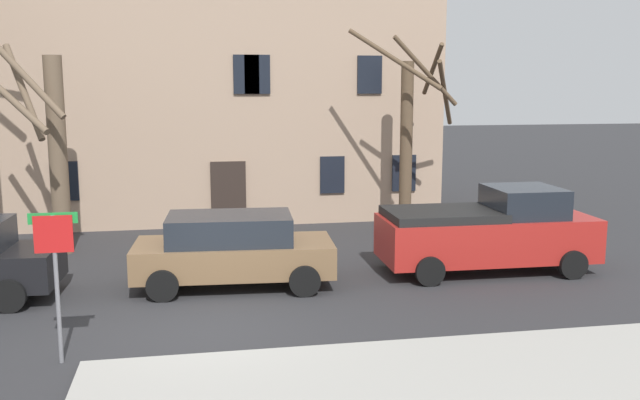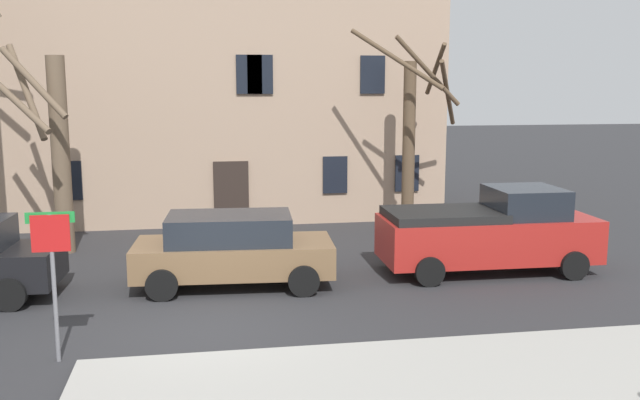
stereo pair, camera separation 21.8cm
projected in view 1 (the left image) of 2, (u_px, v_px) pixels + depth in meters
The scene contains 7 objects.
ground_plane at pixel (212, 328), 13.06m from camera, with size 120.00×120.00×0.00m, color #2D2D30.
building_main at pixel (206, 50), 24.71m from camera, with size 15.75×7.60×11.21m.
tree_bare_far at pixel (53, 147), 18.23m from camera, with size 2.28×2.04×5.53m.
tree_bare_end at pixel (410, 133), 20.92m from camera, with size 3.54×2.75×6.07m.
car_brown_wagon at pixel (233, 249), 15.60m from camera, with size 4.51×2.32×1.64m.
pickup_truck_red at pixel (489, 231), 16.87m from camera, with size 5.16×2.25×2.05m.
street_sign_pole at pixel (55, 258), 11.14m from camera, with size 0.76×0.07×2.50m.
Camera 1 is at (-0.26, -12.65, 4.52)m, focal length 39.16 mm.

